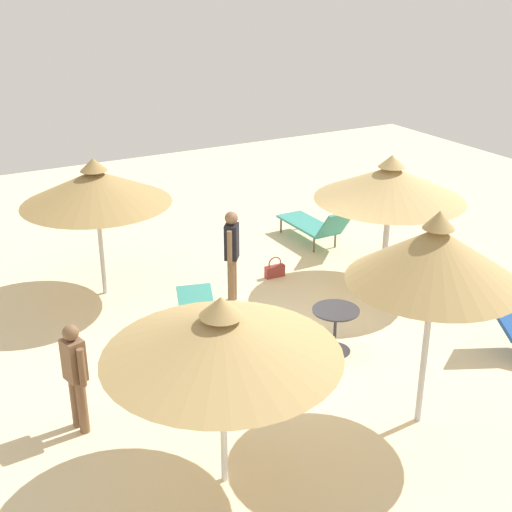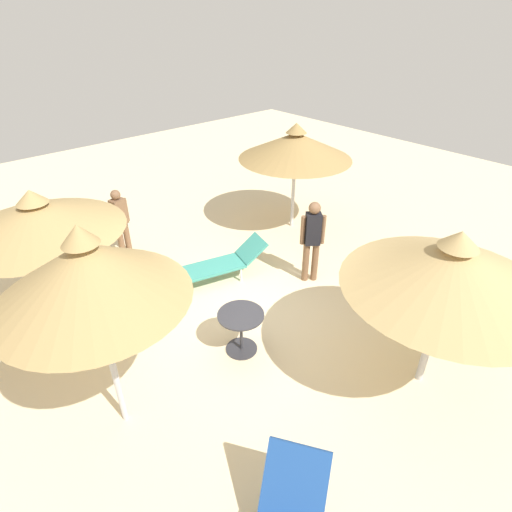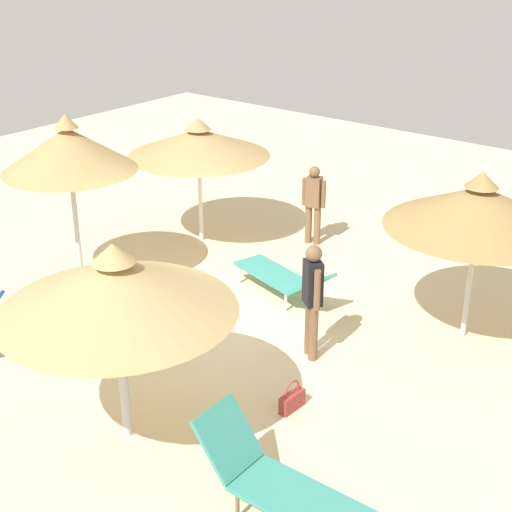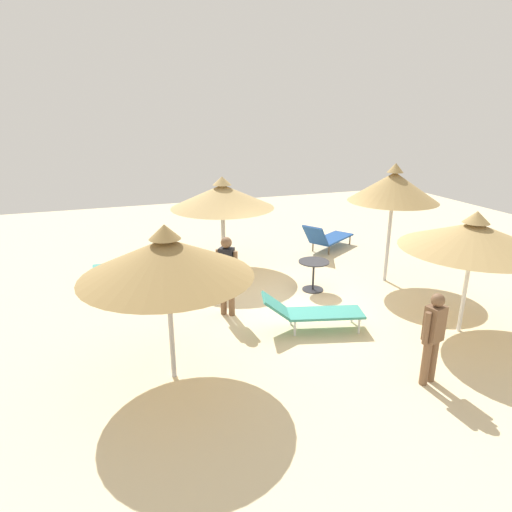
# 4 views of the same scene
# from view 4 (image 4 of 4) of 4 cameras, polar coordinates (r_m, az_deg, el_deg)

# --- Properties ---
(ground) EXTENTS (24.00, 24.00, 0.10)m
(ground) POSITION_cam_4_polar(r_m,az_deg,el_deg) (9.95, 5.75, -6.30)
(ground) COLOR beige
(parasol_umbrella_center) EXTENTS (2.64, 2.64, 2.39)m
(parasol_umbrella_center) POSITION_cam_4_polar(r_m,az_deg,el_deg) (8.91, 26.54, 2.40)
(parasol_umbrella_center) COLOR white
(parasol_umbrella_center) RESTS_ON ground
(parasol_umbrella_far_right) EXTENTS (2.14, 2.14, 2.94)m
(parasol_umbrella_far_right) POSITION_cam_4_polar(r_m,az_deg,el_deg) (10.97, 17.52, 8.59)
(parasol_umbrella_far_right) COLOR #B2B2B7
(parasol_umbrella_far_right) RESTS_ON ground
(parasol_umbrella_back) EXTENTS (2.72, 2.72, 2.49)m
(parasol_umbrella_back) POSITION_cam_4_polar(r_m,az_deg,el_deg) (11.51, -4.41, 7.79)
(parasol_umbrella_back) COLOR #B2B2B7
(parasol_umbrella_back) RESTS_ON ground
(parasol_umbrella_edge) EXTENTS (2.62, 2.62, 2.54)m
(parasol_umbrella_edge) POSITION_cam_4_polar(r_m,az_deg,el_deg) (6.59, -11.63, -0.19)
(parasol_umbrella_edge) COLOR #B2B2B7
(parasol_umbrella_edge) RESTS_ON ground
(lounge_chair_front) EXTENTS (2.05, 1.06, 0.74)m
(lounge_chair_front) POSITION_cam_4_polar(r_m,az_deg,el_deg) (8.63, 7.24, -7.18)
(lounge_chair_front) COLOR teal
(lounge_chair_front) RESTS_ON ground
(lounge_chair_far_left) EXTENTS (2.04, 0.67, 1.00)m
(lounge_chair_far_left) POSITION_cam_4_polar(r_m,az_deg,el_deg) (11.52, -15.16, -0.65)
(lounge_chair_far_left) COLOR teal
(lounge_chair_far_left) RESTS_ON ground
(lounge_chair_near_left) EXTENTS (2.12, 1.67, 0.95)m
(lounge_chair_near_left) POSITION_cam_4_polar(r_m,az_deg,el_deg) (13.54, 9.28, 2.40)
(lounge_chair_near_left) COLOR #1E478C
(lounge_chair_near_left) RESTS_ON ground
(person_standing_near_right) EXTENTS (0.45, 0.28, 1.52)m
(person_standing_near_right) POSITION_cam_4_polar(r_m,az_deg,el_deg) (7.30, 22.09, -9.40)
(person_standing_near_right) COLOR brown
(person_standing_near_right) RESTS_ON ground
(person_standing_center) EXTENTS (0.39, 0.35, 1.70)m
(person_standing_center) POSITION_cam_4_polar(r_m,az_deg,el_deg) (8.96, -3.81, -1.97)
(person_standing_center) COLOR brown
(person_standing_center) RESTS_ON ground
(handbag) EXTENTS (0.14, 0.40, 0.42)m
(handbag) POSITION_cam_4_polar(r_m,az_deg,el_deg) (10.24, -8.50, -4.50)
(handbag) COLOR maroon
(handbag) RESTS_ON ground
(side_table_round) EXTENTS (0.73, 0.73, 0.73)m
(side_table_round) POSITION_cam_4_polar(r_m,az_deg,el_deg) (10.45, 7.52, -1.85)
(side_table_round) COLOR #2D2D33
(side_table_round) RESTS_ON ground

